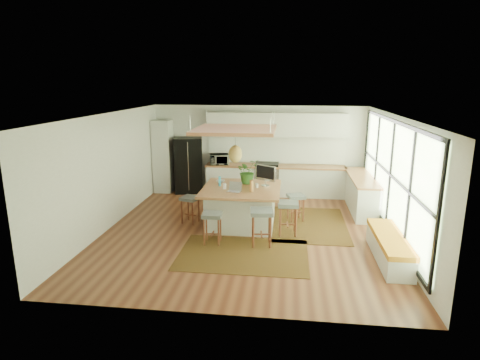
# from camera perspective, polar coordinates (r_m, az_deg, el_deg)

# --- Properties ---
(floor) EXTENTS (7.00, 7.00, 0.00)m
(floor) POSITION_cam_1_polar(r_m,az_deg,el_deg) (9.46, 0.84, -7.24)
(floor) COLOR #4F2416
(floor) RESTS_ON ground
(ceiling) EXTENTS (7.00, 7.00, 0.00)m
(ceiling) POSITION_cam_1_polar(r_m,az_deg,el_deg) (8.85, 0.90, 9.29)
(ceiling) COLOR white
(ceiling) RESTS_ON ground
(wall_back) EXTENTS (6.50, 0.00, 6.50)m
(wall_back) POSITION_cam_1_polar(r_m,az_deg,el_deg) (12.48, 2.60, 4.36)
(wall_back) COLOR beige
(wall_back) RESTS_ON ground
(wall_front) EXTENTS (6.50, 0.00, 6.50)m
(wall_front) POSITION_cam_1_polar(r_m,az_deg,el_deg) (5.74, -2.92, -7.14)
(wall_front) COLOR beige
(wall_front) RESTS_ON ground
(wall_left) EXTENTS (0.00, 7.00, 7.00)m
(wall_left) POSITION_cam_1_polar(r_m,az_deg,el_deg) (9.94, -18.10, 1.23)
(wall_left) COLOR beige
(wall_left) RESTS_ON ground
(wall_right) EXTENTS (0.00, 7.00, 7.00)m
(wall_right) POSITION_cam_1_polar(r_m,az_deg,el_deg) (9.30, 21.19, 0.14)
(wall_right) COLOR beige
(wall_right) RESTS_ON ground
(window_wall) EXTENTS (0.10, 6.20, 2.60)m
(window_wall) POSITION_cam_1_polar(r_m,az_deg,el_deg) (9.29, 21.04, 0.45)
(window_wall) COLOR black
(window_wall) RESTS_ON wall_right
(pantry) EXTENTS (0.55, 0.60, 2.25)m
(pantry) POSITION_cam_1_polar(r_m,az_deg,el_deg) (12.78, -10.85, 3.33)
(pantry) COLOR beige
(pantry) RESTS_ON floor
(back_counter_base) EXTENTS (4.20, 0.60, 0.88)m
(back_counter_base) POSITION_cam_1_polar(r_m,az_deg,el_deg) (12.32, 4.99, -0.12)
(back_counter_base) COLOR beige
(back_counter_base) RESTS_ON floor
(back_counter_top) EXTENTS (4.24, 0.64, 0.05)m
(back_counter_top) POSITION_cam_1_polar(r_m,az_deg,el_deg) (12.22, 5.03, 1.97)
(back_counter_top) COLOR brown
(back_counter_top) RESTS_ON back_counter_base
(backsplash) EXTENTS (4.20, 0.02, 0.80)m
(backsplash) POSITION_cam_1_polar(r_m,az_deg,el_deg) (12.43, 5.13, 4.28)
(backsplash) COLOR white
(backsplash) RESTS_ON wall_back
(upper_cabinets) EXTENTS (4.20, 0.34, 0.70)m
(upper_cabinets) POSITION_cam_1_polar(r_m,az_deg,el_deg) (12.17, 5.18, 7.88)
(upper_cabinets) COLOR beige
(upper_cabinets) RESTS_ON wall_back
(range) EXTENTS (0.76, 0.62, 1.00)m
(range) POSITION_cam_1_polar(r_m,az_deg,el_deg) (12.32, 3.83, 0.18)
(range) COLOR #A5A5AA
(range) RESTS_ON floor
(right_counter_base) EXTENTS (0.60, 2.50, 0.88)m
(right_counter_base) POSITION_cam_1_polar(r_m,az_deg,el_deg) (11.35, 16.86, -1.90)
(right_counter_base) COLOR beige
(right_counter_base) RESTS_ON floor
(right_counter_top) EXTENTS (0.64, 2.54, 0.05)m
(right_counter_top) POSITION_cam_1_polar(r_m,az_deg,el_deg) (11.24, 17.02, 0.36)
(right_counter_top) COLOR brown
(right_counter_top) RESTS_ON right_counter_base
(window_bench) EXTENTS (0.52, 2.00, 0.50)m
(window_bench) POSITION_cam_1_polar(r_m,az_deg,el_deg) (8.45, 20.47, -9.00)
(window_bench) COLOR beige
(window_bench) RESTS_ON floor
(ceiling_panel) EXTENTS (1.86, 1.86, 0.80)m
(ceiling_panel) POSITION_cam_1_polar(r_m,az_deg,el_deg) (9.36, -0.69, 5.53)
(ceiling_panel) COLOR brown
(ceiling_panel) RESTS_ON ceiling
(rug_near) EXTENTS (2.60, 1.80, 0.01)m
(rug_near) POSITION_cam_1_polar(r_m,az_deg,el_deg) (8.23, 0.46, -10.53)
(rug_near) COLOR black
(rug_near) RESTS_ON floor
(rug_right) EXTENTS (1.80, 2.60, 0.01)m
(rug_right) POSITION_cam_1_polar(r_m,az_deg,el_deg) (10.02, 9.76, -6.18)
(rug_right) COLOR black
(rug_right) RESTS_ON floor
(fridge) EXTENTS (0.99, 0.85, 1.73)m
(fridge) POSITION_cam_1_polar(r_m,az_deg,el_deg) (12.62, -7.35, 2.40)
(fridge) COLOR black
(fridge) RESTS_ON floor
(island) EXTENTS (1.85, 1.85, 0.93)m
(island) POSITION_cam_1_polar(r_m,az_deg,el_deg) (9.72, 0.21, -3.75)
(island) COLOR brown
(island) RESTS_ON floor
(stool_near_left) EXTENTS (0.42, 0.42, 0.68)m
(stool_near_left) POSITION_cam_1_polar(r_m,az_deg,el_deg) (8.66, -3.95, -6.79)
(stool_near_left) COLOR #4C5254
(stool_near_left) RESTS_ON floor
(stool_near_right) EXTENTS (0.52, 0.52, 0.79)m
(stool_near_right) POSITION_cam_1_polar(r_m,az_deg,el_deg) (8.56, 3.07, -7.04)
(stool_near_right) COLOR #4C5254
(stool_near_right) RESTS_ON floor
(stool_right_front) EXTENTS (0.48, 0.48, 0.77)m
(stool_right_front) POSITION_cam_1_polar(r_m,az_deg,el_deg) (9.20, 6.80, -5.61)
(stool_right_front) COLOR #4C5254
(stool_right_front) RESTS_ON floor
(stool_right_back) EXTENTS (0.50, 0.50, 0.67)m
(stool_right_back) POSITION_cam_1_polar(r_m,az_deg,el_deg) (10.12, 7.94, -3.83)
(stool_right_back) COLOR #4C5254
(stool_right_back) RESTS_ON floor
(stool_left_side) EXTENTS (0.49, 0.49, 0.67)m
(stool_left_side) POSITION_cam_1_polar(r_m,az_deg,el_deg) (9.95, -7.09, -4.11)
(stool_left_side) COLOR #4C5254
(stool_left_side) RESTS_ON floor
(laptop) EXTENTS (0.37, 0.39, 0.23)m
(laptop) POSITION_cam_1_polar(r_m,az_deg,el_deg) (9.20, -0.87, -0.97)
(laptop) COLOR #A5A5AA
(laptop) RESTS_ON island
(monitor) EXTENTS (0.59, 0.46, 0.52)m
(monitor) POSITION_cam_1_polar(r_m,az_deg,el_deg) (9.72, 3.64, 0.65)
(monitor) COLOR #A5A5AA
(monitor) RESTS_ON island
(microwave) EXTENTS (0.63, 0.46, 0.38)m
(microwave) POSITION_cam_1_polar(r_m,az_deg,el_deg) (12.31, -2.97, 3.13)
(microwave) COLOR #A5A5AA
(microwave) RESTS_ON back_counter_top
(island_plant) EXTENTS (0.82, 0.83, 0.48)m
(island_plant) POSITION_cam_1_polar(r_m,az_deg,el_deg) (9.96, 1.08, 0.88)
(island_plant) COLOR #1E4C19
(island_plant) RESTS_ON island
(island_bowl) EXTENTS (0.22, 0.22, 0.05)m
(island_bowl) POSITION_cam_1_polar(r_m,az_deg,el_deg) (10.10, -2.80, -0.20)
(island_bowl) COLOR silver
(island_bowl) RESTS_ON island
(island_bottle_0) EXTENTS (0.07, 0.07, 0.19)m
(island_bottle_0) POSITION_cam_1_polar(r_m,az_deg,el_deg) (9.74, -2.93, -0.31)
(island_bottle_0) COLOR #39AFE6
(island_bottle_0) RESTS_ON island
(island_bottle_1) EXTENTS (0.07, 0.07, 0.19)m
(island_bottle_1) POSITION_cam_1_polar(r_m,az_deg,el_deg) (9.48, -2.30, -0.70)
(island_bottle_1) COLOR white
(island_bottle_1) RESTS_ON island
(island_bottle_2) EXTENTS (0.07, 0.07, 0.19)m
(island_bottle_2) POSITION_cam_1_polar(r_m,az_deg,el_deg) (9.25, 1.53, -1.06)
(island_bottle_2) COLOR #AE6F3A
(island_bottle_2) RESTS_ON island
(island_bottle_3) EXTENTS (0.07, 0.07, 0.19)m
(island_bottle_3) POSITION_cam_1_polar(r_m,az_deg,el_deg) (9.58, 2.32, -0.54)
(island_bottle_3) COLOR silver
(island_bottle_3) RESTS_ON island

